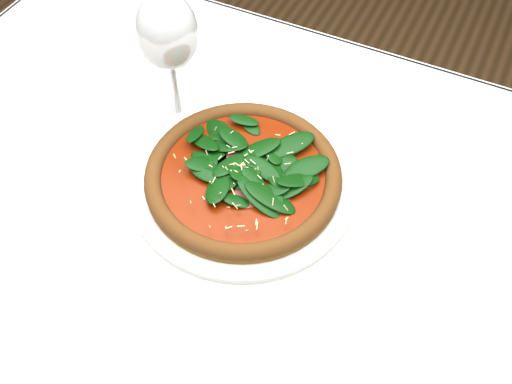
% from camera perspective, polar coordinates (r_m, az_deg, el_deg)
% --- Properties ---
extents(ground, '(6.00, 6.00, 0.00)m').
position_cam_1_polar(ground, '(1.51, -1.35, -17.45)').
color(ground, brown).
rests_on(ground, ground).
extents(dining_table, '(1.21, 0.81, 0.75)m').
position_cam_1_polar(dining_table, '(0.92, -2.11, -3.67)').
color(dining_table, silver).
rests_on(dining_table, ground).
extents(plate, '(0.33, 0.33, 0.01)m').
position_cam_1_polar(plate, '(0.84, -1.27, 1.04)').
color(plate, silver).
rests_on(plate, dining_table).
extents(pizza, '(0.34, 0.34, 0.04)m').
position_cam_1_polar(pizza, '(0.83, -1.29, 1.86)').
color(pizza, brown).
rests_on(pizza, plate).
extents(wine_glass, '(0.09, 0.09, 0.22)m').
position_cam_1_polar(wine_glass, '(0.85, -8.84, 15.22)').
color(wine_glass, silver).
rests_on(wine_glass, dining_table).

